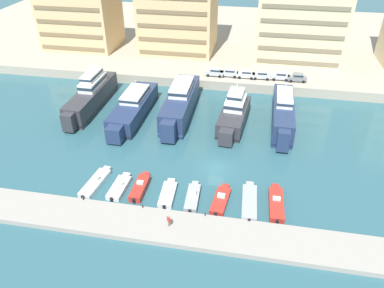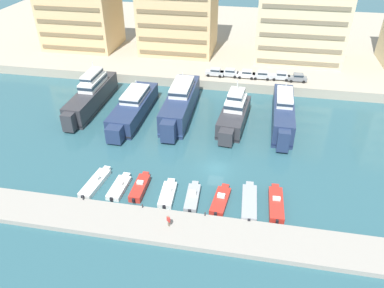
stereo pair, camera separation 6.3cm
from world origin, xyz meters
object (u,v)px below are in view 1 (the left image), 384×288
at_px(yacht_navy_center, 283,113).
at_px(motorboat_red_mid_left, 140,187).
at_px(motorboat_grey_center, 193,197).
at_px(yacht_navy_left, 133,108).
at_px(motorboat_red_right, 276,204).
at_px(motorboat_white_left, 119,187).
at_px(motorboat_red_center_right, 221,200).
at_px(motorboat_white_far_left, 96,182).
at_px(pedestrian_near_edge, 169,220).
at_px(motorboat_white_center_left, 168,194).
at_px(yacht_charcoal_far_left, 91,95).
at_px(yacht_navy_mid_left, 180,103).
at_px(car_silver_far_left, 215,72).
at_px(yacht_charcoal_center_left, 234,114).
at_px(car_white_mid_left, 246,74).
at_px(car_silver_center_left, 262,75).
at_px(car_silver_center, 280,76).
at_px(motorboat_grey_mid_right, 249,202).
at_px(car_grey_center_right, 298,77).
at_px(car_silver_left, 229,72).

distance_m(yacht_navy_center, motorboat_red_mid_left, 31.45).
bearing_deg(motorboat_grey_center, yacht_navy_left, 125.75).
bearing_deg(motorboat_red_mid_left, motorboat_red_right, 0.15).
height_order(motorboat_white_left, motorboat_red_mid_left, motorboat_red_mid_left).
relative_size(yacht_navy_left, motorboat_red_center_right, 3.16).
bearing_deg(yacht_navy_left, motorboat_white_far_left, -87.51).
relative_size(yacht_navy_center, motorboat_white_left, 3.18).
xyz_separation_m(motorboat_grey_center, pedestrian_near_edge, (-1.95, -6.42, 1.36)).
bearing_deg(motorboat_white_center_left, pedestrian_near_edge, -75.24).
relative_size(yacht_charcoal_far_left, motorboat_red_right, 2.79).
xyz_separation_m(yacht_navy_mid_left, car_silver_far_left, (4.80, 15.55, 0.60)).
relative_size(motorboat_white_left, car_silver_far_left, 1.53).
distance_m(motorboat_white_far_left, pedestrian_near_edge, 14.85).
bearing_deg(motorboat_white_left, motorboat_red_mid_left, 6.09).
relative_size(yacht_charcoal_center_left, car_silver_far_left, 3.96).
distance_m(yacht_navy_left, car_white_mid_left, 27.64).
bearing_deg(yacht_navy_mid_left, motorboat_red_mid_left, -92.44).
relative_size(motorboat_white_center_left, car_silver_far_left, 1.54).
height_order(yacht_navy_left, car_silver_far_left, yacht_navy_left).
distance_m(yacht_charcoal_far_left, yacht_navy_mid_left, 18.54).
bearing_deg(motorboat_grey_center, motorboat_white_far_left, 177.67).
bearing_deg(yacht_charcoal_far_left, motorboat_red_mid_left, -53.76).
bearing_deg(motorboat_white_center_left, motorboat_red_center_right, 0.62).
relative_size(yacht_navy_center, motorboat_red_center_right, 3.02).
bearing_deg(car_silver_center_left, motorboat_red_right, -85.21).
bearing_deg(motorboat_white_left, car_silver_center, 59.57).
bearing_deg(motorboat_grey_center, yacht_navy_mid_left, 105.90).
distance_m(motorboat_grey_mid_right, car_grey_center_right, 40.92).
distance_m(yacht_navy_mid_left, motorboat_white_far_left, 25.29).
distance_m(motorboat_grey_mid_right, motorboat_red_right, 3.71).
height_order(car_silver_center_left, car_grey_center_right, same).
bearing_deg(yacht_navy_mid_left, motorboat_red_center_right, -65.66).
bearing_deg(yacht_charcoal_far_left, motorboat_red_right, -32.63).
bearing_deg(yacht_navy_center, car_silver_center_left, 105.34).
xyz_separation_m(motorboat_white_far_left, motorboat_white_center_left, (11.31, -0.54, 0.00)).
distance_m(motorboat_white_center_left, car_silver_center_left, 42.06).
bearing_deg(yacht_navy_left, yacht_charcoal_far_left, 165.76).
distance_m(motorboat_red_mid_left, motorboat_red_right, 19.74).
bearing_deg(yacht_charcoal_center_left, motorboat_grey_center, -99.60).
bearing_deg(motorboat_red_center_right, car_white_mid_left, 88.72).
height_order(yacht_charcoal_center_left, car_grey_center_right, yacht_charcoal_center_left).
bearing_deg(car_silver_far_left, motorboat_red_right, -70.54).
bearing_deg(yacht_charcoal_center_left, car_white_mid_left, 86.37).
bearing_deg(motorboat_red_right, motorboat_red_mid_left, -179.85).
height_order(motorboat_white_left, car_silver_left, car_silver_left).
height_order(yacht_navy_center, car_silver_center, yacht_navy_center).
height_order(yacht_charcoal_center_left, motorboat_grey_center, yacht_charcoal_center_left).
xyz_separation_m(motorboat_white_far_left, car_silver_center_left, (23.38, 39.66, 2.70)).
xyz_separation_m(car_white_mid_left, car_silver_center, (7.62, 0.34, 0.00)).
bearing_deg(car_silver_far_left, yacht_navy_left, -127.34).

